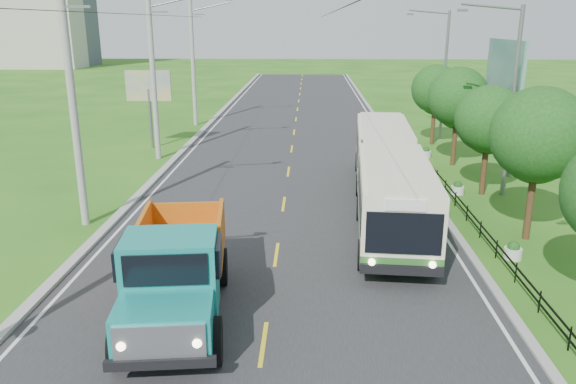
# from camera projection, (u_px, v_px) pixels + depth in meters

# --- Properties ---
(ground) EXTENTS (240.00, 240.00, 0.00)m
(ground) POSITION_uv_depth(u_px,v_px,m) (263.00, 344.00, 14.97)
(ground) COLOR #265F16
(ground) RESTS_ON ground
(road) EXTENTS (14.00, 120.00, 0.02)m
(road) POSITION_uv_depth(u_px,v_px,m) (290.00, 163.00, 34.09)
(road) COLOR #28282B
(road) RESTS_ON ground
(curb_left) EXTENTS (0.40, 120.00, 0.15)m
(curb_left) POSITION_uv_depth(u_px,v_px,m) (172.00, 161.00, 34.33)
(curb_left) COLOR #9E9E99
(curb_left) RESTS_ON ground
(curb_right) EXTENTS (0.30, 120.00, 0.10)m
(curb_right) POSITION_uv_depth(u_px,v_px,m) (408.00, 164.00, 33.82)
(curb_right) COLOR #9E9E99
(curb_right) RESTS_ON ground
(edge_line_left) EXTENTS (0.12, 120.00, 0.00)m
(edge_line_left) POSITION_uv_depth(u_px,v_px,m) (181.00, 162.00, 34.33)
(edge_line_left) COLOR silver
(edge_line_left) RESTS_ON road
(edge_line_right) EXTENTS (0.12, 120.00, 0.00)m
(edge_line_right) POSITION_uv_depth(u_px,v_px,m) (400.00, 164.00, 33.85)
(edge_line_right) COLOR silver
(edge_line_right) RESTS_ON road
(centre_dash) EXTENTS (0.12, 2.20, 0.00)m
(centre_dash) POSITION_uv_depth(u_px,v_px,m) (263.00, 343.00, 14.97)
(centre_dash) COLOR yellow
(centre_dash) RESTS_ON road
(railing_right) EXTENTS (0.04, 40.00, 0.60)m
(railing_right) POSITION_uv_depth(u_px,v_px,m) (445.00, 188.00, 27.98)
(railing_right) COLOR black
(railing_right) RESTS_ON ground
(pole_near) EXTENTS (3.51, 0.32, 10.00)m
(pole_near) POSITION_uv_depth(u_px,v_px,m) (74.00, 104.00, 22.40)
(pole_near) COLOR gray
(pole_near) RESTS_ON ground
(pole_mid) EXTENTS (3.51, 0.32, 10.00)m
(pole_mid) POSITION_uv_depth(u_px,v_px,m) (154.00, 76.00, 33.87)
(pole_mid) COLOR gray
(pole_mid) RESTS_ON ground
(pole_far) EXTENTS (3.51, 0.32, 10.00)m
(pole_far) POSITION_uv_depth(u_px,v_px,m) (193.00, 62.00, 45.34)
(pole_far) COLOR gray
(pole_far) RESTS_ON ground
(tree_third) EXTENTS (3.60, 3.62, 6.00)m
(tree_third) POSITION_uv_depth(u_px,v_px,m) (538.00, 139.00, 21.24)
(tree_third) COLOR #382314
(tree_third) RESTS_ON ground
(tree_fourth) EXTENTS (3.24, 3.31, 5.40)m
(tree_fourth) POSITION_uv_depth(u_px,v_px,m) (489.00, 122.00, 27.09)
(tree_fourth) COLOR #382314
(tree_fourth) RESTS_ON ground
(tree_fifth) EXTENTS (3.48, 3.52, 5.80)m
(tree_fifth) POSITION_uv_depth(u_px,v_px,m) (458.00, 100.00, 32.75)
(tree_fifth) COLOR #382314
(tree_fifth) RESTS_ON ground
(tree_back) EXTENTS (3.30, 3.36, 5.50)m
(tree_back) POSITION_uv_depth(u_px,v_px,m) (436.00, 92.00, 38.55)
(tree_back) COLOR #382314
(tree_back) RESTS_ON ground
(streetlight_mid) EXTENTS (3.02, 0.20, 9.07)m
(streetlight_mid) POSITION_uv_depth(u_px,v_px,m) (510.00, 95.00, 26.55)
(streetlight_mid) COLOR slate
(streetlight_mid) RESTS_ON ground
(streetlight_far) EXTENTS (3.02, 0.20, 9.07)m
(streetlight_far) POSITION_uv_depth(u_px,v_px,m) (443.00, 71.00, 39.93)
(streetlight_far) COLOR slate
(streetlight_far) RESTS_ON ground
(planter_near) EXTENTS (0.64, 0.64, 0.67)m
(planter_near) POSITION_uv_depth(u_px,v_px,m) (513.00, 251.00, 20.32)
(planter_near) COLOR silver
(planter_near) RESTS_ON ground
(planter_mid) EXTENTS (0.64, 0.64, 0.67)m
(planter_mid) POSITION_uv_depth(u_px,v_px,m) (458.00, 188.00, 27.97)
(planter_mid) COLOR silver
(planter_mid) RESTS_ON ground
(planter_far) EXTENTS (0.64, 0.64, 0.67)m
(planter_far) POSITION_uv_depth(u_px,v_px,m) (426.00, 153.00, 35.61)
(planter_far) COLOR silver
(planter_far) RESTS_ON ground
(billboard_left) EXTENTS (3.00, 0.20, 5.20)m
(billboard_left) POSITION_uv_depth(u_px,v_px,m) (149.00, 91.00, 37.14)
(billboard_left) COLOR slate
(billboard_left) RESTS_ON ground
(billboard_right) EXTENTS (0.24, 6.00, 7.30)m
(billboard_right) POSITION_uv_depth(u_px,v_px,m) (504.00, 75.00, 32.10)
(billboard_right) COLOR slate
(billboard_right) RESTS_ON ground
(bus) EXTENTS (3.77, 16.43, 3.14)m
(bus) POSITION_uv_depth(u_px,v_px,m) (388.00, 170.00, 25.12)
(bus) COLOR #2C6227
(bus) RESTS_ON ground
(dump_truck) EXTENTS (3.36, 7.12, 2.89)m
(dump_truck) POSITION_uv_depth(u_px,v_px,m) (176.00, 265.00, 15.89)
(dump_truck) COLOR #168680
(dump_truck) RESTS_ON ground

